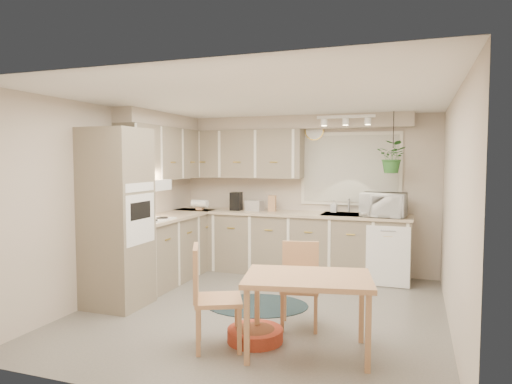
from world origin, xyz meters
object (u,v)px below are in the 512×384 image
(chair_left, at_px, (218,297))
(braided_rug, at_px, (257,305))
(dining_table, at_px, (308,315))
(microwave, at_px, (383,202))
(chair_back, at_px, (300,286))
(pet_bed, at_px, (255,335))

(chair_left, xyz_separation_m, braided_rug, (-0.06, 1.26, -0.47))
(dining_table, xyz_separation_m, chair_left, (-0.81, -0.15, 0.12))
(braided_rug, height_order, microwave, microwave)
(microwave, bearing_deg, chair_back, -102.59)
(chair_left, height_order, pet_bed, chair_left)
(chair_back, distance_m, braided_rug, 0.92)
(braided_rug, bearing_deg, chair_left, -87.37)
(chair_back, xyz_separation_m, pet_bed, (-0.31, -0.51, -0.37))
(chair_left, relative_size, microwave, 1.57)
(microwave, bearing_deg, pet_bed, -105.36)
(dining_table, relative_size, microwave, 1.85)
(chair_back, height_order, braided_rug, chair_back)
(dining_table, height_order, microwave, microwave)
(pet_bed, bearing_deg, chair_back, 58.57)
(dining_table, distance_m, chair_back, 0.65)
(pet_bed, xyz_separation_m, microwave, (0.99, 2.55, 1.08))
(dining_table, distance_m, chair_left, 0.83)
(chair_back, bearing_deg, pet_bed, 46.84)
(chair_left, relative_size, pet_bed, 1.78)
(chair_back, relative_size, microwave, 1.43)
(braided_rug, bearing_deg, chair_back, -38.39)
(pet_bed, bearing_deg, microwave, 68.68)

